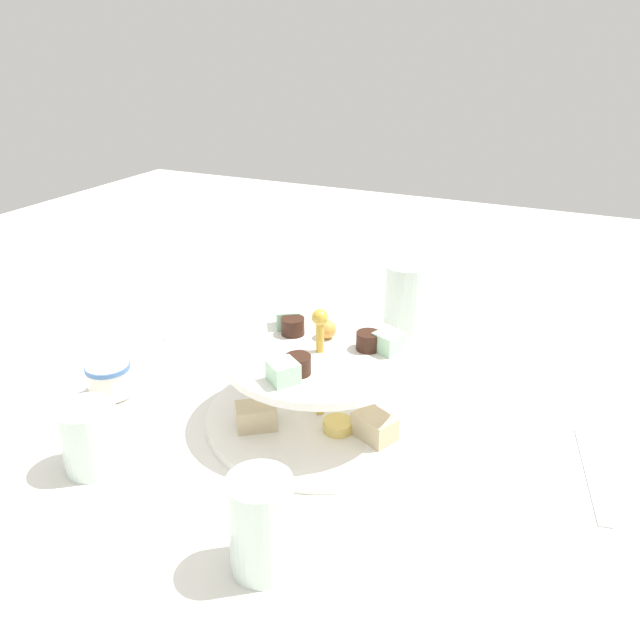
% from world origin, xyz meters
% --- Properties ---
extents(ground_plane, '(2.40, 2.40, 0.00)m').
position_xyz_m(ground_plane, '(0.00, 0.00, 0.00)').
color(ground_plane, silver).
extents(tiered_serving_stand, '(0.29, 0.29, 0.15)m').
position_xyz_m(tiered_serving_stand, '(0.00, 0.00, 0.05)').
color(tiered_serving_stand, white).
rests_on(tiered_serving_stand, ground_plane).
extents(water_glass_tall_right, '(0.07, 0.07, 0.12)m').
position_xyz_m(water_glass_tall_right, '(0.02, 0.27, 0.06)').
color(water_glass_tall_right, silver).
rests_on(water_glass_tall_right, ground_plane).
extents(water_glass_short_left, '(0.06, 0.06, 0.08)m').
position_xyz_m(water_glass_short_left, '(-0.19, -0.19, 0.04)').
color(water_glass_short_left, silver).
rests_on(water_glass_short_left, ground_plane).
extents(teacup_with_saucer, '(0.09, 0.09, 0.05)m').
position_xyz_m(teacup_with_saucer, '(-0.28, -0.07, 0.02)').
color(teacup_with_saucer, white).
rests_on(teacup_with_saucer, ground_plane).
extents(butter_knife_left, '(0.05, 0.17, 0.00)m').
position_xyz_m(butter_knife_left, '(0.32, 0.03, 0.00)').
color(butter_knife_left, silver).
rests_on(butter_knife_left, ground_plane).
extents(butter_knife_right, '(0.11, 0.15, 0.00)m').
position_xyz_m(butter_knife_right, '(-0.28, 0.17, 0.00)').
color(butter_knife_right, silver).
rests_on(butter_knife_right, ground_plane).
extents(water_glass_mid_back, '(0.06, 0.06, 0.10)m').
position_xyz_m(water_glass_mid_back, '(0.05, -0.24, 0.05)').
color(water_glass_mid_back, silver).
rests_on(water_glass_mid_back, ground_plane).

